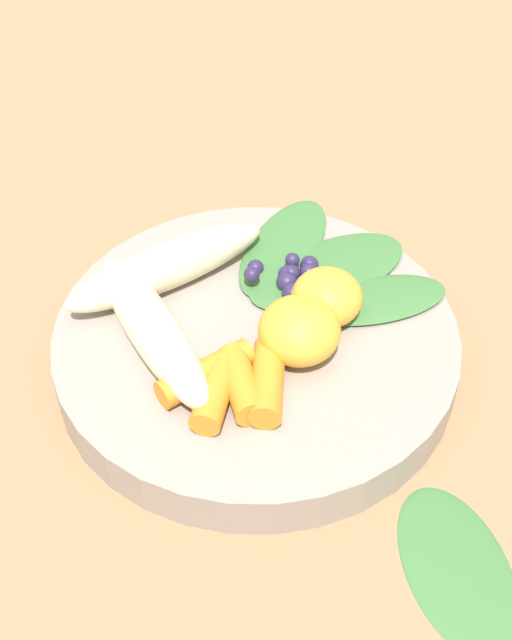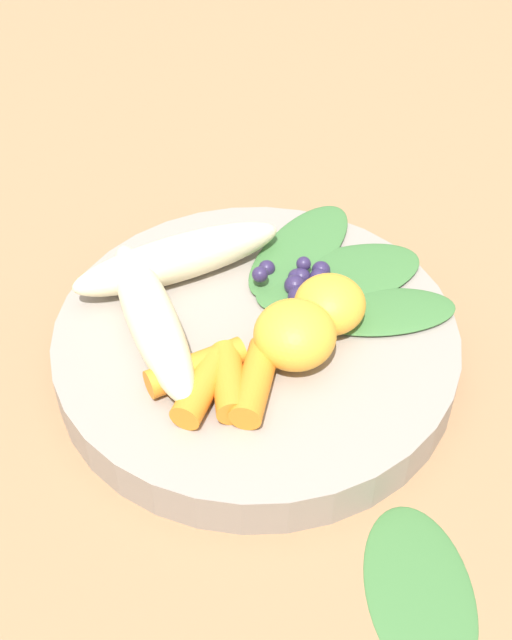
# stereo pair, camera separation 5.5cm
# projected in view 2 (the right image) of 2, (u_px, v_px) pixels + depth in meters

# --- Properties ---
(ground_plane) EXTENTS (2.40, 2.40, 0.00)m
(ground_plane) POSITION_uv_depth(u_px,v_px,m) (256.00, 363.00, 0.58)
(ground_plane) COLOR #99704C
(bowl) EXTENTS (0.26, 0.26, 0.03)m
(bowl) POSITION_uv_depth(u_px,v_px,m) (256.00, 347.00, 0.57)
(bowl) COLOR gray
(bowl) RESTS_ON ground_plane
(banana_peeled_left) EXTENTS (0.15, 0.04, 0.03)m
(banana_peeled_left) POSITION_uv_depth(u_px,v_px,m) (152.00, 318.00, 0.55)
(banana_peeled_left) COLOR beige
(banana_peeled_left) RESTS_ON bowl
(banana_peeled_right) EXTENTS (0.05, 0.15, 0.03)m
(banana_peeled_right) POSITION_uv_depth(u_px,v_px,m) (178.00, 258.00, 0.59)
(banana_peeled_right) COLOR beige
(banana_peeled_right) RESTS_ON bowl
(orange_segment_near) EXTENTS (0.05, 0.05, 0.03)m
(orange_segment_near) POSITION_uv_depth(u_px,v_px,m) (330.00, 304.00, 0.55)
(orange_segment_near) COLOR #F4A833
(orange_segment_near) RESTS_ON bowl
(orange_segment_far) EXTENTS (0.05, 0.05, 0.04)m
(orange_segment_far) POSITION_uv_depth(u_px,v_px,m) (295.00, 335.00, 0.53)
(orange_segment_far) COLOR #F4A833
(orange_segment_far) RESTS_ON bowl
(carrot_front) EXTENTS (0.03, 0.06, 0.02)m
(carrot_front) POSITION_uv_depth(u_px,v_px,m) (196.00, 367.00, 0.52)
(carrot_front) COLOR orange
(carrot_front) RESTS_ON bowl
(carrot_mid_left) EXTENTS (0.05, 0.04, 0.02)m
(carrot_mid_left) POSITION_uv_depth(u_px,v_px,m) (200.00, 391.00, 0.51)
(carrot_mid_left) COLOR orange
(carrot_mid_left) RESTS_ON bowl
(carrot_mid_right) EXTENTS (0.05, 0.03, 0.02)m
(carrot_mid_right) POSITION_uv_depth(u_px,v_px,m) (229.00, 382.00, 0.52)
(carrot_mid_right) COLOR orange
(carrot_mid_right) RESTS_ON bowl
(carrot_rear) EXTENTS (0.06, 0.05, 0.02)m
(carrot_rear) POSITION_uv_depth(u_px,v_px,m) (255.00, 381.00, 0.52)
(carrot_rear) COLOR orange
(carrot_rear) RESTS_ON bowl
(blueberry_pile) EXTENTS (0.05, 0.06, 0.02)m
(blueberry_pile) POSITION_uv_depth(u_px,v_px,m) (303.00, 283.00, 0.58)
(blueberry_pile) COLOR #2D234C
(blueberry_pile) RESTS_ON bowl
(coconut_shred_patch) EXTENTS (0.04, 0.04, 0.00)m
(coconut_shred_patch) POSITION_uv_depth(u_px,v_px,m) (323.00, 276.00, 0.59)
(coconut_shred_patch) COLOR white
(coconut_shred_patch) RESTS_ON bowl
(kale_leaf_left) EXTENTS (0.06, 0.10, 0.01)m
(kale_leaf_left) POSITION_uv_depth(u_px,v_px,m) (383.00, 312.00, 0.57)
(kale_leaf_left) COLOR #3D7038
(kale_leaf_left) RESTS_ON bowl
(kale_leaf_right) EXTENTS (0.07, 0.13, 0.01)m
(kale_leaf_right) POSITION_uv_depth(u_px,v_px,m) (339.00, 278.00, 0.59)
(kale_leaf_right) COLOR #3D7038
(kale_leaf_right) RESTS_ON bowl
(kale_leaf_rear) EXTENTS (0.11, 0.12, 0.01)m
(kale_leaf_rear) POSITION_uv_depth(u_px,v_px,m) (300.00, 249.00, 0.61)
(kale_leaf_rear) COLOR #3D7038
(kale_leaf_rear) RESTS_ON bowl
(kale_leaf_stray) EXTENTS (0.12, 0.08, 0.01)m
(kale_leaf_stray) POSITION_uv_depth(u_px,v_px,m) (420.00, 590.00, 0.46)
(kale_leaf_stray) COLOR #3D7038
(kale_leaf_stray) RESTS_ON ground_plane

